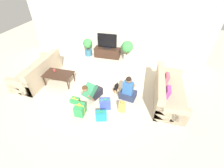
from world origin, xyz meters
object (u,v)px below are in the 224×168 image
potted_plant_back_left (88,46)px  gift_box_c (75,100)px  potted_plant_back_right (127,48)px  sofa_right (168,92)px  tv (107,42)px  coffee_table (58,75)px  tv_console (107,53)px  person_kneeling (92,92)px  mug (54,70)px  sofa_left (39,72)px  gift_box_b (105,104)px  person_sitting (128,91)px  gift_bag_a (122,107)px  gift_box_a (80,109)px  gift_box_d (101,116)px  dog (116,87)px

potted_plant_back_left → gift_box_c: 3.34m
potted_plant_back_right → sofa_right: bearing=-53.7°
tv → potted_plant_back_right: 0.98m
coffee_table → tv_console: 2.75m
coffee_table → person_kneeling: 1.58m
mug → sofa_left: bearing=-177.3°
potted_plant_back_left → gift_box_b: 3.70m
person_sitting → gift_bag_a: size_ratio=2.16×
tv → gift_box_b: 3.43m
sofa_right → gift_bag_a: sofa_right is taller
gift_box_a → gift_box_c: size_ratio=1.44×
tv → gift_bag_a: size_ratio=2.17×
person_kneeling → gift_box_b: person_kneeling is taller
sofa_left → person_sitting: size_ratio=2.32×
sofa_right → tv_console: sofa_right is taller
gift_box_a → gift_box_b: size_ratio=1.06×
potted_plant_back_left → gift_box_a: size_ratio=1.99×
potted_plant_back_left → gift_box_a: 3.82m
tv_console → gift_box_d: bearing=-77.5°
person_kneeling → dog: bearing=57.8°
gift_box_d → gift_box_a: bearing=175.5°
tv → gift_box_b: (0.82, -3.28, -0.60)m
potted_plant_back_left → gift_box_d: 4.12m
tv → gift_bag_a: tv is taller
sofa_right → tv: (-2.69, 2.41, 0.47)m
gift_box_d → coffee_table: bearing=147.9°
sofa_right → tv: size_ratio=2.31×
coffee_table → tv: 2.77m
potted_plant_back_left → gift_bag_a: (2.32, -3.26, -0.29)m
tv → mug: 2.76m
potted_plant_back_right → tv: bearing=177.0°
potted_plant_back_right → tv_console: bearing=177.0°
sofa_right → potted_plant_back_left: (-3.65, 2.36, 0.19)m
gift_box_c → person_kneeling: bearing=29.2°
tv → potted_plant_back_right: size_ratio=0.98×
gift_box_d → mug: mug is taller
potted_plant_back_left → gift_box_b: (1.78, -3.23, -0.32)m
potted_plant_back_left → mug: (-0.44, -2.31, -0.00)m
tv_console → gift_box_a: (0.16, -3.69, -0.05)m
sofa_right → potted_plant_back_left: bearing=57.1°
potted_plant_back_left → gift_box_b: bearing=-61.1°
gift_box_b → potted_plant_back_right: bearing=87.5°
sofa_right → tv_console: 3.62m
gift_box_c → mug: size_ratio=2.46×
potted_plant_back_left → gift_box_c: (0.74, -3.23, -0.41)m
gift_box_a → gift_box_c: (-0.38, 0.41, -0.11)m
sofa_left → tv: 3.22m
sofa_right → person_kneeling: (-2.40, -0.59, 0.02)m
sofa_right → coffee_table: 3.90m
mug → tv_console: bearing=59.3°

